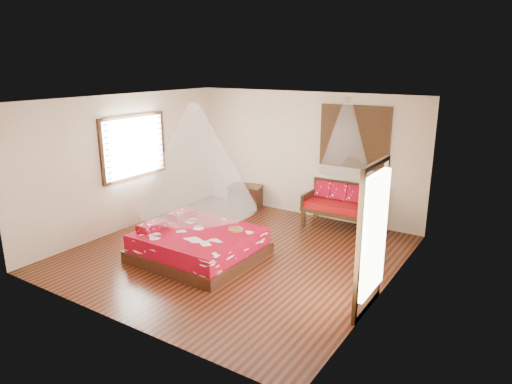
{
  "coord_description": "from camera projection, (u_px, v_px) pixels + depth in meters",
  "views": [
    {
      "loc": [
        4.55,
        -6.35,
        3.41
      ],
      "look_at": [
        0.26,
        0.3,
        1.15
      ],
      "focal_mm": 32.0,
      "sensor_mm": 36.0,
      "label": 1
    }
  ],
  "objects": [
    {
      "name": "glazed_door",
      "position": [
        371.0,
        239.0,
        6.25
      ],
      "size": [
        0.08,
        1.02,
        2.16
      ],
      "color": "black",
      "rests_on": "floor"
    },
    {
      "name": "room",
      "position": [
        234.0,
        180.0,
        8.06
      ],
      "size": [
        5.54,
        5.54,
        2.84
      ],
      "color": "black",
      "rests_on": "ground"
    },
    {
      "name": "mosquito_net_main",
      "position": [
        196.0,
        157.0,
        7.76
      ],
      "size": [
        2.1,
        2.1,
        1.8
      ],
      "primitive_type": "cone",
      "color": "white",
      "rests_on": "ceiling"
    },
    {
      "name": "bed",
      "position": [
        198.0,
        244.0,
        8.21
      ],
      "size": [
        2.06,
        1.87,
        0.64
      ],
      "rotation": [
        0.0,
        0.0,
        -0.01
      ],
      "color": "black",
      "rests_on": "floor"
    },
    {
      "name": "shutter_panel",
      "position": [
        354.0,
        137.0,
        9.52
      ],
      "size": [
        1.52,
        0.06,
        1.32
      ],
      "color": "black",
      "rests_on": "wall_back"
    },
    {
      "name": "wine_tray",
      "position": [
        235.0,
        227.0,
        8.17
      ],
      "size": [
        0.27,
        0.27,
        0.22
      ],
      "rotation": [
        0.0,
        0.0,
        -0.24
      ],
      "color": "brown",
      "rests_on": "bed"
    },
    {
      "name": "daybed",
      "position": [
        344.0,
        204.0,
        9.62
      ],
      "size": [
        1.66,
        0.74,
        0.94
      ],
      "color": "black",
      "rests_on": "floor"
    },
    {
      "name": "mosquito_net_daybed",
      "position": [
        346.0,
        135.0,
        9.11
      ],
      "size": [
        1.03,
        1.03,
        1.5
      ],
      "primitive_type": "cone",
      "color": "white",
      "rests_on": "ceiling"
    },
    {
      "name": "window_left",
      "position": [
        134.0,
        147.0,
        9.55
      ],
      "size": [
        0.1,
        1.74,
        1.34
      ],
      "color": "black",
      "rests_on": "wall_left"
    },
    {
      "name": "storage_chest",
      "position": [
        246.0,
        196.0,
        11.09
      ],
      "size": [
        0.9,
        0.76,
        0.54
      ],
      "rotation": [
        0.0,
        0.0,
        0.27
      ],
      "color": "black",
      "rests_on": "floor"
    }
  ]
}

